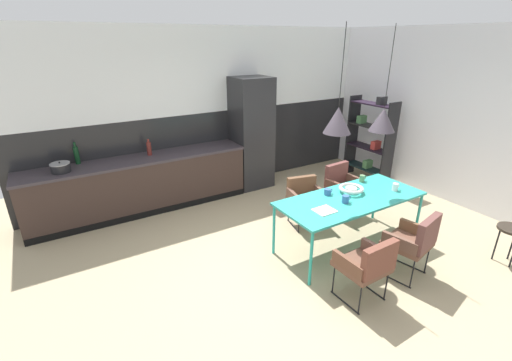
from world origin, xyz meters
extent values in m
plane|color=tan|center=(0.00, 0.00, 0.00)|extent=(8.58, 8.58, 0.00)
cube|color=black|center=(0.00, 2.93, 0.71)|extent=(6.60, 0.12, 1.42)
cube|color=white|center=(0.00, 2.93, 2.14)|extent=(6.60, 0.12, 1.42)
cube|color=white|center=(3.24, 0.00, 1.42)|extent=(0.12, 5.98, 2.85)
cube|color=#362722|center=(-1.44, 2.57, 0.42)|extent=(3.42, 0.60, 0.85)
cube|color=#383136|center=(-1.44, 2.57, 0.87)|extent=(3.45, 0.63, 0.04)
cube|color=black|center=(-1.44, 2.26, 0.05)|extent=(3.42, 0.01, 0.10)
cube|color=#232326|center=(0.62, 2.57, 1.01)|extent=(0.67, 0.60, 2.02)
cube|color=teal|center=(0.62, 0.02, 0.72)|extent=(1.97, 0.83, 0.03)
cylinder|color=teal|center=(-0.32, 0.39, 0.35)|extent=(0.04, 0.04, 0.71)
cylinder|color=teal|center=(1.57, 0.39, 0.35)|extent=(0.04, 0.04, 0.71)
cylinder|color=teal|center=(-0.32, -0.35, 0.35)|extent=(0.04, 0.04, 0.71)
cylinder|color=teal|center=(1.57, -0.35, 0.35)|extent=(0.04, 0.04, 0.71)
cube|color=brown|center=(0.52, 0.78, 0.40)|extent=(0.57, 0.55, 0.06)
cube|color=brown|center=(0.56, 0.97, 0.57)|extent=(0.46, 0.18, 0.29)
cube|color=brown|center=(0.74, 0.73, 0.50)|extent=(0.14, 0.41, 0.14)
cube|color=brown|center=(0.31, 0.83, 0.50)|extent=(0.14, 0.41, 0.14)
cylinder|color=black|center=(0.67, 0.55, 0.18)|extent=(0.02, 0.02, 0.37)
cylinder|color=black|center=(0.28, 0.64, 0.18)|extent=(0.02, 0.02, 0.37)
cylinder|color=black|center=(0.76, 0.92, 0.18)|extent=(0.02, 0.02, 0.37)
cylinder|color=black|center=(0.37, 1.01, 0.18)|extent=(0.02, 0.02, 0.37)
cylinder|color=black|center=(0.72, 0.73, 0.01)|extent=(0.11, 0.41, 0.02)
cylinder|color=black|center=(0.33, 0.82, 0.01)|extent=(0.11, 0.41, 0.02)
cube|color=brown|center=(0.78, -0.76, 0.42)|extent=(0.57, 0.55, 0.06)
cube|color=brown|center=(0.82, -0.96, 0.64)|extent=(0.46, 0.18, 0.37)
cube|color=brown|center=(0.56, -0.81, 0.52)|extent=(0.14, 0.42, 0.14)
cube|color=brown|center=(0.99, -0.72, 0.52)|extent=(0.14, 0.42, 0.14)
cylinder|color=black|center=(0.54, -0.62, 0.20)|extent=(0.02, 0.02, 0.39)
cylinder|color=black|center=(0.93, -0.53, 0.20)|extent=(0.02, 0.02, 0.39)
cylinder|color=black|center=(0.62, -0.99, 0.20)|extent=(0.02, 0.02, 0.39)
cylinder|color=black|center=(1.01, -0.91, 0.20)|extent=(0.02, 0.02, 0.39)
cylinder|color=black|center=(0.58, -0.81, 0.01)|extent=(0.10, 0.41, 0.02)
cylinder|color=black|center=(0.97, -0.72, 0.01)|extent=(0.10, 0.41, 0.02)
cube|color=brown|center=(1.28, 0.77, 0.42)|extent=(0.52, 0.50, 0.06)
cube|color=brown|center=(1.27, 0.97, 0.62)|extent=(0.46, 0.12, 0.35)
cube|color=brown|center=(1.50, 0.78, 0.52)|extent=(0.08, 0.42, 0.14)
cube|color=brown|center=(1.06, 0.75, 0.52)|extent=(0.08, 0.42, 0.14)
cylinder|color=black|center=(1.50, 0.59, 0.20)|extent=(0.02, 0.02, 0.39)
cylinder|color=black|center=(1.10, 0.56, 0.20)|extent=(0.02, 0.02, 0.39)
cylinder|color=black|center=(1.47, 0.97, 0.20)|extent=(0.02, 0.02, 0.39)
cylinder|color=black|center=(1.07, 0.94, 0.20)|extent=(0.02, 0.02, 0.39)
cylinder|color=black|center=(1.48, 0.78, 0.01)|extent=(0.05, 0.41, 0.02)
cylinder|color=black|center=(1.08, 0.75, 0.01)|extent=(0.05, 0.41, 0.02)
cube|color=brown|center=(0.01, -0.78, 0.40)|extent=(0.49, 0.47, 0.06)
cube|color=brown|center=(0.02, -0.98, 0.60)|extent=(0.46, 0.09, 0.34)
cube|color=brown|center=(-0.21, -0.79, 0.50)|extent=(0.06, 0.41, 0.14)
cube|color=brown|center=(0.23, -0.78, 0.50)|extent=(0.06, 0.41, 0.14)
cylinder|color=black|center=(-0.19, -0.60, 0.19)|extent=(0.02, 0.02, 0.37)
cylinder|color=black|center=(0.21, -0.59, 0.19)|extent=(0.02, 0.02, 0.37)
cylinder|color=black|center=(-0.18, -0.98, 0.19)|extent=(0.02, 0.02, 0.37)
cylinder|color=black|center=(0.22, -0.97, 0.19)|extent=(0.02, 0.02, 0.37)
cylinder|color=black|center=(-0.19, -0.79, 0.01)|extent=(0.02, 0.41, 0.02)
cylinder|color=black|center=(0.21, -0.78, 0.01)|extent=(0.02, 0.41, 0.02)
cylinder|color=silver|center=(0.73, 0.14, 0.77)|extent=(0.15, 0.15, 0.07)
torus|color=silver|center=(0.73, 0.14, 0.79)|extent=(0.33, 0.33, 0.05)
cube|color=white|center=(0.01, -0.09, 0.74)|extent=(0.12, 0.21, 0.01)
cube|color=white|center=(0.13, -0.09, 0.74)|extent=(0.12, 0.21, 0.01)
cube|color=beige|center=(0.07, -0.09, 0.75)|extent=(0.01, 0.22, 0.00)
cylinder|color=#335B93|center=(0.42, 0.25, 0.78)|extent=(0.09, 0.09, 0.08)
torus|color=#335B93|center=(0.48, 0.25, 0.78)|extent=(0.06, 0.01, 0.06)
cylinder|color=#335B93|center=(0.44, -0.05, 0.78)|extent=(0.09, 0.09, 0.10)
torus|color=#335B93|center=(0.50, -0.05, 0.79)|extent=(0.07, 0.01, 0.07)
cylinder|color=#5B8456|center=(1.15, 0.34, 0.78)|extent=(0.07, 0.07, 0.10)
torus|color=#5B8456|center=(1.20, 0.34, 0.79)|extent=(0.07, 0.01, 0.07)
cylinder|color=white|center=(1.29, -0.12, 0.79)|extent=(0.07, 0.07, 0.10)
torus|color=white|center=(1.34, -0.12, 0.79)|extent=(0.07, 0.01, 0.07)
cylinder|color=black|center=(-2.52, 2.53, 0.95)|extent=(0.26, 0.26, 0.12)
cylinder|color=gray|center=(-2.52, 2.53, 1.01)|extent=(0.26, 0.26, 0.01)
sphere|color=black|center=(-2.52, 2.53, 1.03)|extent=(0.02, 0.02, 0.02)
cylinder|color=maroon|center=(-1.24, 2.66, 0.99)|extent=(0.07, 0.07, 0.21)
cylinder|color=maroon|center=(-1.24, 2.66, 1.13)|extent=(0.03, 0.03, 0.05)
cylinder|color=#0F3319|center=(-2.28, 2.79, 1.02)|extent=(0.07, 0.07, 0.26)
cylinder|color=#0F3319|center=(-2.28, 2.79, 1.19)|extent=(0.03, 0.03, 0.07)
cylinder|color=black|center=(2.20, -1.28, 0.23)|extent=(0.02, 0.02, 0.46)
cylinder|color=black|center=(2.02, -1.17, 0.23)|extent=(0.02, 0.02, 0.46)
cube|color=black|center=(2.70, 2.07, 0.81)|extent=(0.30, 0.03, 1.61)
cube|color=black|center=(2.70, 1.15, 0.81)|extent=(0.30, 0.03, 1.61)
cube|color=black|center=(2.70, 1.61, 0.25)|extent=(0.30, 0.90, 0.02)
cube|color=#4C7F4C|center=(2.70, 1.58, 0.34)|extent=(0.18, 0.10, 0.15)
cube|color=black|center=(2.70, 1.61, 0.67)|extent=(0.30, 0.90, 0.02)
cube|color=#B73833|center=(2.70, 1.45, 0.76)|extent=(0.18, 0.10, 0.15)
cube|color=black|center=(2.70, 1.61, 1.09)|extent=(0.30, 0.90, 0.02)
cube|color=#4C7F4C|center=(2.70, 1.87, 1.18)|extent=(0.18, 0.10, 0.15)
cube|color=black|center=(2.70, 1.61, 1.51)|extent=(0.30, 0.90, 0.02)
cube|color=#262628|center=(2.70, 1.45, 1.60)|extent=(0.18, 0.10, 0.15)
cylinder|color=black|center=(0.23, -0.01, 2.37)|extent=(0.01, 0.01, 0.86)
cone|color=#38313A|center=(0.23, -0.01, 1.79)|extent=(0.31, 0.31, 0.29)
cylinder|color=black|center=(1.02, 0.01, 2.32)|extent=(0.01, 0.01, 0.95)
cone|color=#38313A|center=(1.02, 0.01, 1.70)|extent=(0.32, 0.32, 0.29)
camera|label=1|loc=(-2.54, -2.84, 2.64)|focal=24.45mm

